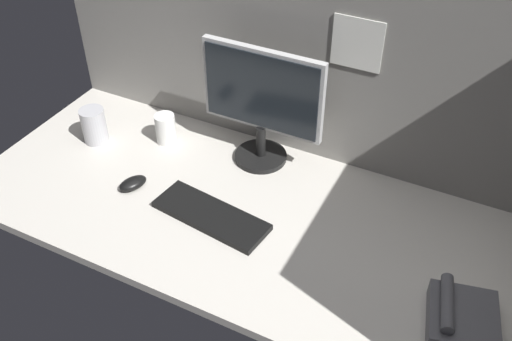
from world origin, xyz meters
TOP-DOWN VIEW (x-y plane):
  - ground_plane at (0.00, 0.00)cm, footprint 180.00×80.00cm
  - cubicle_wall_back at (0.03, 37.50)cm, footprint 180.00×5.50cm
  - monitor at (-7.54, 25.13)cm, footprint 41.80×18.00cm
  - keyboard at (-7.91, -9.06)cm, footprint 38.36×17.61cm
  - mouse at (-37.85, -8.07)cm, footprint 8.95×11.03cm
  - mug_steel at (-65.16, 7.29)cm, footprint 8.72×8.72cm
  - mug_ceramic_white at (-42.34, 18.31)cm, footprint 7.23×7.23cm
  - desk_phone at (68.43, -14.99)cm, footprint 20.73×22.25cm

SIDE VIEW (x-z plane):
  - ground_plane at x=0.00cm, z-range -3.00..0.00cm
  - keyboard at x=-7.91cm, z-range 0.00..2.00cm
  - mouse at x=-37.85cm, z-range 0.00..3.40cm
  - desk_phone at x=68.43cm, z-range -1.21..7.59cm
  - mug_ceramic_white at x=-42.34cm, z-range 0.00..10.91cm
  - mug_steel at x=-65.16cm, z-range 0.00..12.92cm
  - monitor at x=-7.54cm, z-range 2.22..43.67cm
  - cubicle_wall_back at x=0.03cm, z-range 0.01..79.70cm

